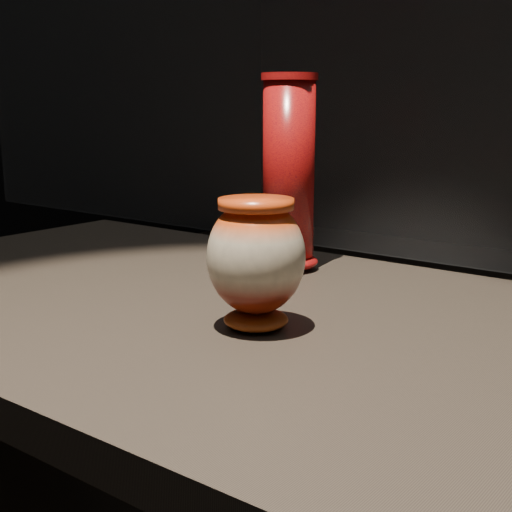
% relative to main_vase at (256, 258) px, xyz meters
% --- Properties ---
extents(main_vase, '(0.15, 0.15, 0.17)m').
position_rel_main_vase_xyz_m(main_vase, '(0.00, 0.00, 0.00)').
color(main_vase, '#681709').
rests_on(main_vase, display_plinth).
extents(tall_vase, '(0.12, 0.12, 0.34)m').
position_rel_main_vase_xyz_m(tall_vase, '(-0.16, 0.30, 0.07)').
color(tall_vase, '#A7130B').
rests_on(tall_vase, display_plinth).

